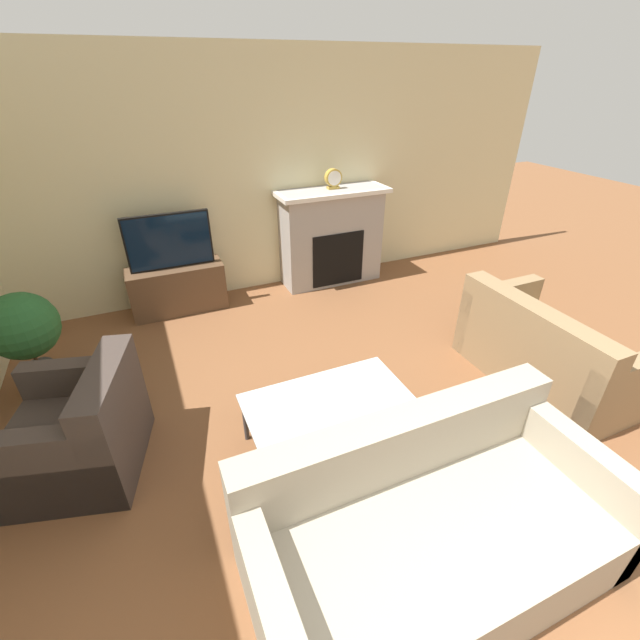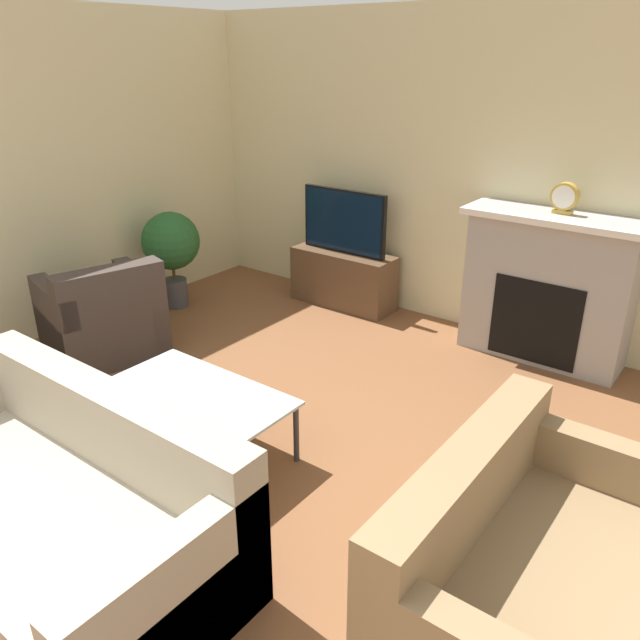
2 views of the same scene
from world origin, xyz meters
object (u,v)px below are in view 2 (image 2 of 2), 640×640
(couch_loveseat, at_px, (524,578))
(potted_plant, at_px, (171,245))
(coffee_table, at_px, (192,400))
(armchair_by_window, at_px, (103,321))
(tv, at_px, (344,221))
(mantel_clock, at_px, (565,198))
(couch_sectional, at_px, (55,512))

(couch_loveseat, height_order, potted_plant, potted_plant)
(couch_loveseat, height_order, coffee_table, couch_loveseat)
(potted_plant, bearing_deg, coffee_table, -38.13)
(armchair_by_window, height_order, potted_plant, potted_plant)
(tv, height_order, couch_loveseat, tv)
(couch_loveseat, distance_m, coffee_table, 2.09)
(armchair_by_window, xyz_separation_m, coffee_table, (1.64, -0.51, 0.08))
(potted_plant, xyz_separation_m, mantel_clock, (3.26, 1.08, 0.70))
(coffee_table, bearing_deg, potted_plant, 141.87)
(potted_plant, bearing_deg, tv, 38.55)
(coffee_table, xyz_separation_m, mantel_clock, (1.25, 2.65, 0.94))
(couch_sectional, distance_m, potted_plant, 3.37)
(coffee_table, height_order, potted_plant, potted_plant)
(tv, xyz_separation_m, couch_sectional, (0.85, -3.61, -0.56))
(armchair_by_window, bearing_deg, potted_plant, -145.77)
(coffee_table, bearing_deg, mantel_clock, 64.70)
(potted_plant, bearing_deg, mantel_clock, 18.28)
(couch_loveseat, height_order, mantel_clock, mantel_clock)
(couch_loveseat, relative_size, armchair_by_window, 1.45)
(couch_loveseat, xyz_separation_m, potted_plant, (-4.09, 1.62, 0.33))
(mantel_clock, bearing_deg, potted_plant, -161.72)
(tv, distance_m, couch_sectional, 3.75)
(armchair_by_window, distance_m, potted_plant, 1.17)
(tv, relative_size, coffee_table, 0.76)
(mantel_clock, bearing_deg, coffee_table, -115.30)
(coffee_table, xyz_separation_m, potted_plant, (-2.00, 1.57, 0.24))
(couch_sectional, distance_m, mantel_clock, 3.96)
(coffee_table, bearing_deg, tv, 105.37)
(couch_sectional, bearing_deg, tv, 103.22)
(potted_plant, height_order, mantel_clock, mantel_clock)
(coffee_table, distance_m, mantel_clock, 3.08)
(armchair_by_window, distance_m, mantel_clock, 3.74)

